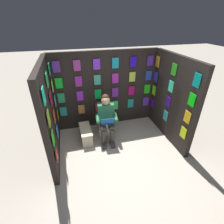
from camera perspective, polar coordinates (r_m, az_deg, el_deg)
name	(u,v)px	position (r m, az deg, el deg)	size (l,w,h in m)	color
ground_plane	(127,170)	(3.73, 5.15, -18.97)	(30.00, 30.00, 0.00)	#B2A899
display_wall_back	(106,90)	(4.61, -2.07, 7.42)	(2.82, 0.14, 2.08)	black
display_wall_left	(172,99)	(4.34, 19.48, 4.12)	(0.14, 1.83, 2.08)	black
display_wall_right	(50,114)	(3.68, -20.33, -0.75)	(0.14, 1.83, 2.08)	black
toilet	(105,123)	(4.50, -2.27, -3.59)	(0.43, 0.57, 0.77)	white
person_reading	(106,118)	(4.16, -1.91, -2.14)	(0.55, 0.71, 1.19)	#286B42
comic_longbox_near	(86,134)	(4.40, -8.83, -7.31)	(0.28, 0.68, 0.34)	beige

